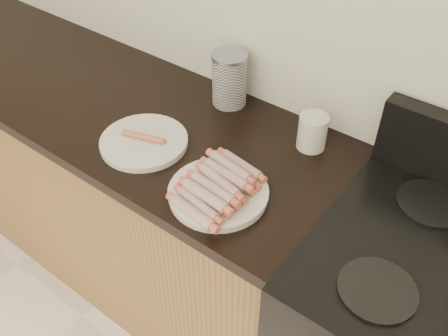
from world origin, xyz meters
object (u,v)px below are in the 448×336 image
Objects in this scene: canister at (229,79)px; side_plate at (144,142)px; mug at (312,132)px; main_plate at (218,194)px.

side_plate is at bearing -101.98° from canister.
mug is at bearing -6.70° from canister.
canister is (-0.25, 0.38, 0.08)m from main_plate.
main_plate is 0.36m from mug.
mug is (0.34, -0.04, -0.04)m from canister.
main_plate is 2.47× the size of mug.
side_plate is at bearing 172.59° from main_plate.
canister is at bearing 173.30° from mug.
canister reaches higher than side_plate.
main_plate is at bearing -105.09° from mug.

